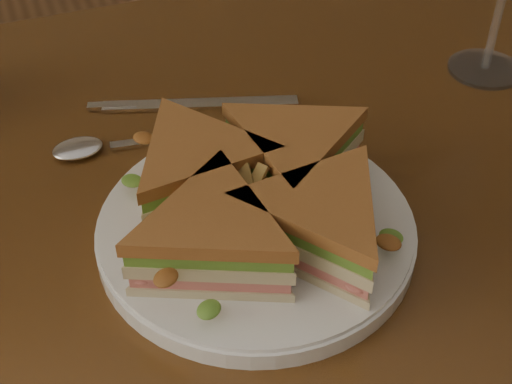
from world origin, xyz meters
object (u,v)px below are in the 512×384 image
table (275,265)px  spoon (102,147)px  plate (256,230)px  sandwich_wedges (256,197)px  knife (186,105)px

table → spoon: spoon is taller
plate → spoon: plate is taller
table → plate: 0.12m
table → sandwich_wedges: 0.16m
plate → knife: 0.20m
knife → spoon: bearing=-139.3°
spoon → knife: (0.09, 0.04, -0.00)m
table → plate: (-0.04, -0.05, 0.11)m
spoon → knife: size_ratio=0.88×
table → knife: size_ratio=5.75×
sandwich_wedges → spoon: sandwich_wedges is taller
plate → sandwich_wedges: (-0.00, 0.00, 0.04)m
spoon → knife: bearing=31.6°
table → spoon: bearing=140.0°
spoon → knife: 0.10m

